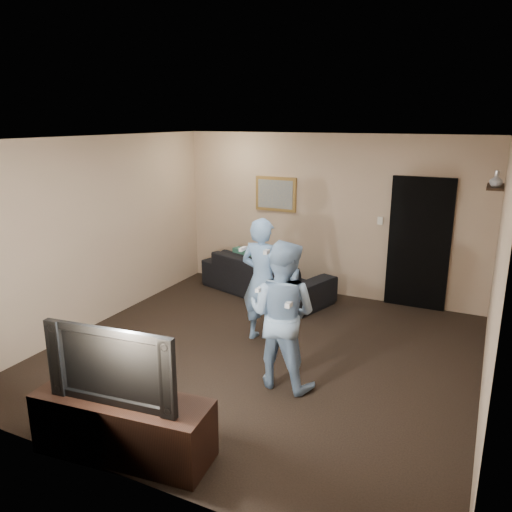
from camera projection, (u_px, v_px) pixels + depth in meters
The scene contains 19 objects.
ground at pixel (261, 353), 6.21m from camera, with size 5.00×5.00×0.00m, color black.
ceiling at pixel (262, 139), 5.51m from camera, with size 5.00×5.00×0.04m, color silver.
wall_back at pixel (327, 216), 8.03m from camera, with size 5.00×0.04×2.60m, color tan.
wall_front at pixel (118, 331), 3.69m from camera, with size 5.00×0.04×2.60m, color tan.
wall_left at pixel (99, 232), 6.91m from camera, with size 0.04×5.00×2.60m, color tan.
wall_right at pixel (496, 281), 4.81m from camera, with size 0.04×5.00×2.60m, color tan.
sofa at pixel (266, 275), 8.21m from camera, with size 2.24×0.88×0.65m, color black.
throw_pillow at pixel (246, 263), 8.32m from camera, with size 0.48×0.15×0.48m, color #1A4E40.
painting_frame at pixel (276, 194), 8.31m from camera, with size 0.72×0.05×0.57m, color olive.
painting_canvas at pixel (275, 194), 8.28m from camera, with size 0.62×0.01×0.47m, color slate.
doorway at pixel (419, 244), 7.48m from camera, with size 0.90×0.06×2.00m, color black.
light_switch at pixel (380, 221), 7.65m from camera, with size 0.08×0.02×0.12m, color silver.
wall_shelf at pixel (496, 187), 6.24m from camera, with size 0.20×0.60×0.03m, color black.
shelf_vase at pixel (496, 180), 6.09m from camera, with size 0.16×0.16×0.16m, color #ABAAAF.
shelf_figurine at pixel (497, 178), 6.26m from camera, with size 0.06×0.06×0.18m, color silver.
tv_console at pixel (124, 426), 4.30m from camera, with size 1.57×0.50×0.56m, color black.
television at pixel (118, 361), 4.14m from camera, with size 1.19×0.16×0.68m, color black.
wii_player_left at pixel (262, 281), 6.36m from camera, with size 0.64×0.52×1.63m.
wii_player_right at pixel (282, 314), 5.29m from camera, with size 0.82×0.66×1.62m.
Camera 1 is at (2.40, -5.13, 2.82)m, focal length 35.00 mm.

